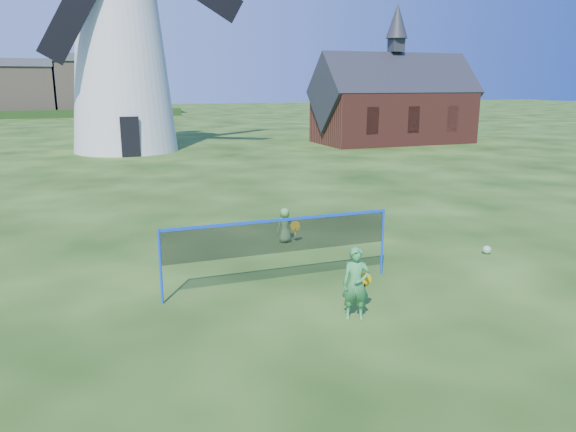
% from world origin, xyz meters
% --- Properties ---
extents(ground, '(220.00, 220.00, 0.00)m').
position_xyz_m(ground, '(0.00, 0.00, 0.00)').
color(ground, black).
rests_on(ground, ground).
extents(windmill, '(14.69, 6.54, 19.97)m').
position_xyz_m(windmill, '(-1.20, 26.87, 6.88)').
color(windmill, white).
rests_on(windmill, ground).
extents(chapel, '(11.61, 5.63, 9.82)m').
position_xyz_m(chapel, '(17.78, 25.41, 2.76)').
color(chapel, maroon).
rests_on(chapel, ground).
extents(badminton_net, '(5.05, 0.05, 1.55)m').
position_xyz_m(badminton_net, '(-0.12, 0.16, 1.14)').
color(badminton_net, blue).
rests_on(badminton_net, ground).
extents(player_girl, '(0.72, 0.51, 1.39)m').
position_xyz_m(player_girl, '(0.68, -1.83, 0.69)').
color(player_girl, green).
rests_on(player_girl, ground).
extents(player_boy, '(0.63, 0.44, 0.97)m').
position_xyz_m(player_boy, '(1.20, 3.42, 0.49)').
color(player_boy, '#5B994A').
rests_on(player_boy, ground).
extents(play_ball, '(0.22, 0.22, 0.22)m').
position_xyz_m(play_ball, '(5.74, 0.58, 0.11)').
color(play_ball, green).
rests_on(play_ball, ground).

